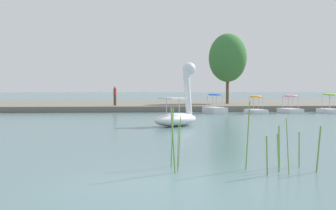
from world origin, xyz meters
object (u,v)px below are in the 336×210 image
Objects in this scene: pedal_boat_orange at (256,108)px; tree_broadleaf_behind_dock at (228,58)px; person_on_path at (115,95)px; pedal_boat_lime at (330,107)px; pedal_boat_blue at (215,108)px; pedal_boat_pink at (290,107)px; swan_boat at (178,110)px.

tree_broadleaf_behind_dock is at bearing 92.46° from pedal_boat_orange.
pedal_boat_orange is 11.97m from person_on_path.
pedal_boat_blue is at bearing 177.16° from pedal_boat_lime.
pedal_boat_orange is at bearing -168.67° from pedal_boat_pink.
swan_boat reaches higher than pedal_boat_pink.
tree_broadleaf_behind_dock reaches higher than person_on_path.
pedal_boat_blue is at bearing -27.80° from person_on_path.
tree_broadleaf_behind_dock is (6.72, 18.02, 4.13)m from swan_boat.
pedal_boat_pink is (2.94, 0.59, 0.04)m from pedal_boat_orange.
person_on_path is at bearing 156.99° from pedal_boat_orange.
pedal_boat_orange is (3.10, -0.51, -0.05)m from pedal_boat_blue.
tree_broadleaf_behind_dock is (2.75, 7.53, 4.46)m from pedal_boat_blue.
pedal_boat_pink is (10.01, 10.57, -0.34)m from swan_boat.
person_on_path is at bearing 164.76° from pedal_boat_lime.
pedal_boat_orange is 0.92× the size of pedal_boat_pink.
pedal_boat_pink is 1.32× the size of person_on_path.
pedal_boat_blue is 0.37× the size of tree_broadleaf_behind_dock.
pedal_boat_orange is at bearing -179.41° from pedal_boat_lime.
pedal_boat_lime is (12.97, 10.04, -0.31)m from swan_boat.
pedal_boat_pink reaches higher than pedal_boat_orange.
pedal_boat_pink is 1.10× the size of pedal_boat_lime.
swan_boat is at bearing -133.44° from pedal_boat_pink.
tree_broadleaf_behind_dock is 11.71m from person_on_path.
pedal_boat_orange is 3.00m from pedal_boat_pink.
pedal_boat_pink is 9.29m from tree_broadleaf_behind_dock.
pedal_boat_blue is 6.04m from pedal_boat_pink.
tree_broadleaf_behind_dock is at bearing 69.55° from swan_boat.
swan_boat reaches higher than pedal_boat_orange.
pedal_boat_blue is 1.49× the size of person_on_path.
person_on_path is (-7.88, 4.15, 0.91)m from pedal_boat_blue.
pedal_boat_lime is at bearing -10.11° from pedal_boat_pink.
tree_broadleaf_behind_dock is at bearing 69.92° from pedal_boat_blue.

